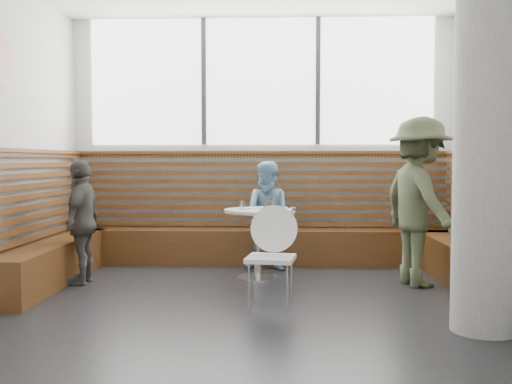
{
  "coord_description": "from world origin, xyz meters",
  "views": [
    {
      "loc": [
        0.25,
        -5.07,
        1.34
      ],
      "look_at": [
        0.0,
        1.0,
        1.0
      ],
      "focal_mm": 40.0,
      "sensor_mm": 36.0,
      "label": 1
    }
  ],
  "objects_px": {
    "child_back": "(270,216)",
    "cafe_table": "(258,229)",
    "concrete_column": "(487,126)",
    "child_left": "(82,222)",
    "cafe_chair": "(271,248)",
    "adult_man": "(419,202)"
  },
  "relations": [
    {
      "from": "child_back",
      "to": "cafe_table",
      "type": "bearing_deg",
      "value": -93.35
    },
    {
      "from": "concrete_column",
      "to": "child_back",
      "type": "relative_size",
      "value": 2.41
    },
    {
      "from": "concrete_column",
      "to": "child_left",
      "type": "bearing_deg",
      "value": 156.85
    },
    {
      "from": "concrete_column",
      "to": "child_left",
      "type": "height_order",
      "value": "concrete_column"
    },
    {
      "from": "concrete_column",
      "to": "cafe_table",
      "type": "xyz_separation_m",
      "value": [
        -1.84,
        1.89,
        -1.03
      ]
    },
    {
      "from": "concrete_column",
      "to": "cafe_table",
      "type": "bearing_deg",
      "value": 134.16
    },
    {
      "from": "cafe_chair",
      "to": "cafe_table",
      "type": "bearing_deg",
      "value": 106.19
    },
    {
      "from": "adult_man",
      "to": "child_left",
      "type": "bearing_deg",
      "value": 73.05
    },
    {
      "from": "child_back",
      "to": "child_left",
      "type": "relative_size",
      "value": 0.99
    },
    {
      "from": "concrete_column",
      "to": "cafe_table",
      "type": "distance_m",
      "value": 2.83
    },
    {
      "from": "cafe_chair",
      "to": "adult_man",
      "type": "height_order",
      "value": "adult_man"
    },
    {
      "from": "concrete_column",
      "to": "child_back",
      "type": "distance_m",
      "value": 3.11
    },
    {
      "from": "cafe_table",
      "to": "concrete_column",
      "type": "bearing_deg",
      "value": -45.84
    },
    {
      "from": "cafe_chair",
      "to": "child_back",
      "type": "distance_m",
      "value": 1.72
    },
    {
      "from": "cafe_table",
      "to": "adult_man",
      "type": "height_order",
      "value": "adult_man"
    },
    {
      "from": "adult_man",
      "to": "cafe_chair",
      "type": "bearing_deg",
      "value": 103.29
    },
    {
      "from": "concrete_column",
      "to": "child_left",
      "type": "distance_m",
      "value": 4.18
    },
    {
      "from": "concrete_column",
      "to": "cafe_chair",
      "type": "distance_m",
      "value": 2.1
    },
    {
      "from": "concrete_column",
      "to": "cafe_chair",
      "type": "bearing_deg",
      "value": 157.15
    },
    {
      "from": "adult_man",
      "to": "child_left",
      "type": "relative_size",
      "value": 1.33
    },
    {
      "from": "child_back",
      "to": "cafe_chair",
      "type": "bearing_deg",
      "value": -78.94
    },
    {
      "from": "concrete_column",
      "to": "child_back",
      "type": "bearing_deg",
      "value": 125.25
    }
  ]
}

